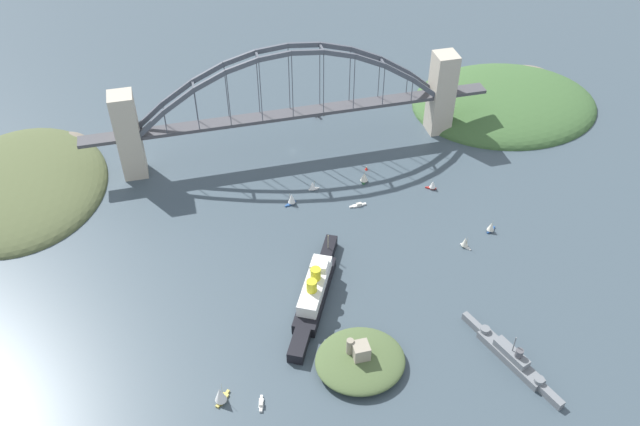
{
  "coord_description": "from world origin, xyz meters",
  "views": [
    {
      "loc": [
        74.29,
        376.28,
        275.49
      ],
      "look_at": [
        0.0,
        78.72,
        8.0
      ],
      "focal_mm": 37.52,
      "sensor_mm": 36.0,
      "label": 1
    }
  ],
  "objects_px": {
    "small_boat_2": "(220,395)",
    "small_boat_7": "(313,186)",
    "fort_island_mid_harbor": "(360,360)",
    "small_boat_1": "(491,227)",
    "small_boat_4": "(358,205)",
    "small_boat_3": "(433,185)",
    "small_boat_6": "(465,242)",
    "small_boat_8": "(364,177)",
    "harbor_arch_bridge": "(292,111)",
    "ocean_liner": "(315,291)",
    "small_boat_0": "(292,199)",
    "naval_cruiser": "(511,357)",
    "seaplane_taxiing_near_bridge": "(317,113)",
    "small_boat_5": "(261,404)",
    "channel_marker_buoy": "(366,168)"
  },
  "relations": [
    {
      "from": "small_boat_3",
      "to": "small_boat_6",
      "type": "bearing_deg",
      "value": 88.69
    },
    {
      "from": "ocean_liner",
      "to": "small_boat_3",
      "type": "distance_m",
      "value": 122.46
    },
    {
      "from": "small_boat_3",
      "to": "small_boat_6",
      "type": "height_order",
      "value": "small_boat_6"
    },
    {
      "from": "seaplane_taxiing_near_bridge",
      "to": "small_boat_5",
      "type": "xyz_separation_m",
      "value": [
        85.45,
        236.7,
        -1.15
      ]
    },
    {
      "from": "seaplane_taxiing_near_bridge",
      "to": "small_boat_0",
      "type": "height_order",
      "value": "small_boat_0"
    },
    {
      "from": "small_boat_0",
      "to": "small_boat_4",
      "type": "bearing_deg",
      "value": 163.06
    },
    {
      "from": "small_boat_1",
      "to": "seaplane_taxiing_near_bridge",
      "type": "bearing_deg",
      "value": -64.74
    },
    {
      "from": "fort_island_mid_harbor",
      "to": "small_boat_7",
      "type": "bearing_deg",
      "value": -93.97
    },
    {
      "from": "naval_cruiser",
      "to": "fort_island_mid_harbor",
      "type": "height_order",
      "value": "naval_cruiser"
    },
    {
      "from": "seaplane_taxiing_near_bridge",
      "to": "small_boat_6",
      "type": "height_order",
      "value": "small_boat_6"
    },
    {
      "from": "small_boat_2",
      "to": "small_boat_7",
      "type": "xyz_separation_m",
      "value": [
        -79.32,
        -144.35,
        -1.98
      ]
    },
    {
      "from": "ocean_liner",
      "to": "naval_cruiser",
      "type": "height_order",
      "value": "ocean_liner"
    },
    {
      "from": "naval_cruiser",
      "to": "channel_marker_buoy",
      "type": "bearing_deg",
      "value": -82.02
    },
    {
      "from": "harbor_arch_bridge",
      "to": "seaplane_taxiing_near_bridge",
      "type": "bearing_deg",
      "value": -124.43
    },
    {
      "from": "small_boat_0",
      "to": "fort_island_mid_harbor",
      "type": "bearing_deg",
      "value": 92.94
    },
    {
      "from": "small_boat_0",
      "to": "small_boat_1",
      "type": "relative_size",
      "value": 1.16
    },
    {
      "from": "small_boat_2",
      "to": "small_boat_7",
      "type": "bearing_deg",
      "value": -118.79
    },
    {
      "from": "small_boat_8",
      "to": "channel_marker_buoy",
      "type": "xyz_separation_m",
      "value": [
        -5.3,
        -12.04,
        -2.8
      ]
    },
    {
      "from": "small_boat_7",
      "to": "small_boat_8",
      "type": "bearing_deg",
      "value": 179.93
    },
    {
      "from": "ocean_liner",
      "to": "small_boat_6",
      "type": "height_order",
      "value": "ocean_liner"
    },
    {
      "from": "harbor_arch_bridge",
      "to": "small_boat_4",
      "type": "relative_size",
      "value": 24.84
    },
    {
      "from": "small_boat_4",
      "to": "small_boat_3",
      "type": "bearing_deg",
      "value": -174.52
    },
    {
      "from": "small_boat_3",
      "to": "small_boat_7",
      "type": "distance_m",
      "value": 78.19
    },
    {
      "from": "small_boat_3",
      "to": "small_boat_6",
      "type": "relative_size",
      "value": 0.9
    },
    {
      "from": "small_boat_1",
      "to": "small_boat_4",
      "type": "distance_m",
      "value": 82.87
    },
    {
      "from": "harbor_arch_bridge",
      "to": "small_boat_2",
      "type": "bearing_deg",
      "value": 68.23
    },
    {
      "from": "ocean_liner",
      "to": "seaplane_taxiing_near_bridge",
      "type": "xyz_separation_m",
      "value": [
        -45.17,
        -178.27,
        -4.34
      ]
    },
    {
      "from": "harbor_arch_bridge",
      "to": "small_boat_5",
      "type": "distance_m",
      "value": 207.67
    },
    {
      "from": "small_boat_3",
      "to": "small_boat_4",
      "type": "distance_m",
      "value": 52.27
    },
    {
      "from": "small_boat_1",
      "to": "small_boat_4",
      "type": "bearing_deg",
      "value": -30.69
    },
    {
      "from": "small_boat_6",
      "to": "channel_marker_buoy",
      "type": "xyz_separation_m",
      "value": [
        34.56,
        -85.85,
        -2.58
      ]
    },
    {
      "from": "ocean_liner",
      "to": "channel_marker_buoy",
      "type": "xyz_separation_m",
      "value": [
        -61.39,
        -104.31,
        -5.25
      ]
    },
    {
      "from": "fort_island_mid_harbor",
      "to": "small_boat_0",
      "type": "bearing_deg",
      "value": -87.06
    },
    {
      "from": "small_boat_5",
      "to": "small_boat_0",
      "type": "bearing_deg",
      "value": -107.8
    },
    {
      "from": "small_boat_3",
      "to": "channel_marker_buoy",
      "type": "bearing_deg",
      "value": -39.84
    },
    {
      "from": "small_boat_6",
      "to": "channel_marker_buoy",
      "type": "relative_size",
      "value": 2.89
    },
    {
      "from": "harbor_arch_bridge",
      "to": "small_boat_2",
      "type": "xyz_separation_m",
      "value": [
        76.06,
        190.45,
        -27.09
      ]
    },
    {
      "from": "harbor_arch_bridge",
      "to": "naval_cruiser",
      "type": "xyz_separation_m",
      "value": [
        -67.15,
        202.48,
        -29.17
      ]
    },
    {
      "from": "small_boat_2",
      "to": "small_boat_8",
      "type": "relative_size",
      "value": 1.34
    },
    {
      "from": "small_boat_0",
      "to": "small_boat_7",
      "type": "xyz_separation_m",
      "value": [
        -16.39,
        -10.55,
        -0.71
      ]
    },
    {
      "from": "small_boat_3",
      "to": "small_boat_1",
      "type": "bearing_deg",
      "value": 112.18
    },
    {
      "from": "fort_island_mid_harbor",
      "to": "small_boat_8",
      "type": "height_order",
      "value": "fort_island_mid_harbor"
    },
    {
      "from": "harbor_arch_bridge",
      "to": "small_boat_4",
      "type": "xyz_separation_m",
      "value": [
        -27.41,
        69.0,
        -31.79
      ]
    },
    {
      "from": "ocean_liner",
      "to": "fort_island_mid_harbor",
      "type": "height_order",
      "value": "ocean_liner"
    },
    {
      "from": "ocean_liner",
      "to": "small_boat_5",
      "type": "distance_m",
      "value": 71.17
    },
    {
      "from": "small_boat_5",
      "to": "small_boat_8",
      "type": "bearing_deg",
      "value": -122.6
    },
    {
      "from": "ocean_liner",
      "to": "small_boat_8",
      "type": "relative_size",
      "value": 9.39
    },
    {
      "from": "small_boat_1",
      "to": "small_boat_7",
      "type": "bearing_deg",
      "value": -34.35
    },
    {
      "from": "small_boat_0",
      "to": "small_boat_3",
      "type": "relative_size",
      "value": 1.25
    },
    {
      "from": "small_boat_1",
      "to": "small_boat_5",
      "type": "distance_m",
      "value": 178.62
    }
  ]
}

